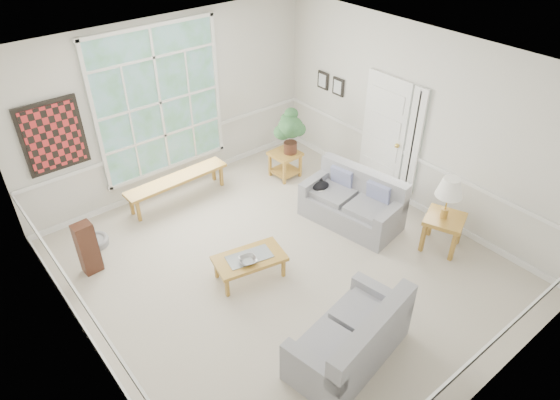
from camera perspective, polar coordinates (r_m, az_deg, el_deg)
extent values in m
cube|color=#B4AA99|center=(7.42, 0.38, -7.67)|extent=(5.50, 6.00, 0.01)
cube|color=white|center=(5.82, 0.50, 14.67)|extent=(5.50, 6.00, 0.02)
cube|color=silver|center=(8.74, -12.40, 10.37)|extent=(5.50, 0.02, 3.00)
cube|color=silver|center=(5.10, 22.98, -12.30)|extent=(5.50, 0.02, 3.00)
cube|color=silver|center=(5.53, -22.34, -7.79)|extent=(0.02, 6.00, 3.00)
cube|color=silver|center=(8.31, 15.40, 8.57)|extent=(0.02, 6.00, 3.00)
cube|color=white|center=(8.57, -13.58, 10.81)|extent=(2.30, 0.08, 2.40)
cube|color=white|center=(8.79, 11.72, 7.32)|extent=(0.08, 0.90, 2.10)
cube|color=white|center=(8.41, 15.03, 6.30)|extent=(0.08, 0.26, 1.90)
cube|color=maroon|center=(8.08, -24.50, 6.61)|extent=(0.90, 0.06, 1.10)
cube|color=black|center=(9.27, 6.63, 12.72)|extent=(0.04, 0.26, 0.32)
cube|color=black|center=(9.53, 4.89, 13.46)|extent=(0.04, 0.26, 0.32)
cube|color=gray|center=(8.10, 8.22, 0.00)|extent=(1.08, 1.70, 0.86)
cube|color=gray|center=(6.07, 7.92, -14.70)|extent=(1.68, 1.07, 0.85)
cube|color=#A6772D|center=(7.16, -3.47, -7.64)|extent=(1.08, 0.74, 0.37)
imported|color=gray|center=(6.93, -3.70, -6.86)|extent=(0.36, 0.36, 0.07)
cube|color=#A6772D|center=(8.85, -11.58, 1.29)|extent=(1.87, 0.41, 0.43)
cube|color=#A6772D|center=(9.31, 0.59, 4.10)|extent=(0.52, 0.52, 0.50)
cube|color=#A6772D|center=(7.97, 18.01, -3.54)|extent=(0.73, 0.73, 0.57)
cylinder|color=gray|center=(8.28, -20.39, -4.45)|extent=(0.54, 0.54, 0.13)
cube|color=#3F2115|center=(7.60, -21.16, -5.15)|extent=(0.27, 0.22, 0.83)
ellipsoid|color=black|center=(8.24, 4.70, 1.63)|extent=(0.33, 0.25, 0.14)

